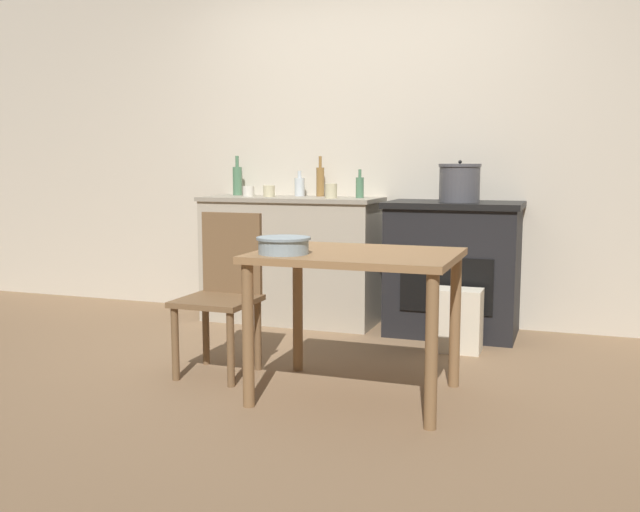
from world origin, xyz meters
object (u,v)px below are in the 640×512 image
(stove, at_px, (453,268))
(chair, at_px, (223,289))
(cup_center, at_px, (248,191))
(bottle_mid_left, at_px, (360,187))
(bottle_center_left, at_px, (320,181))
(cup_mid_right, at_px, (331,191))
(stock_pot, at_px, (460,183))
(flour_sack, at_px, (458,320))
(work_table, at_px, (356,274))
(bottle_far_left, at_px, (300,186))
(bottle_left, at_px, (237,180))
(cup_center_right, at_px, (269,191))
(mixing_bowl_large, at_px, (283,244))

(stove, bearing_deg, chair, -128.46)
(chair, height_order, cup_center, cup_center)
(bottle_mid_left, relative_size, bottle_center_left, 0.68)
(cup_mid_right, bearing_deg, cup_center, 175.83)
(stock_pot, bearing_deg, cup_center, 179.93)
(flour_sack, relative_size, bottle_center_left, 1.32)
(bottle_center_left, bearing_deg, cup_center, -156.46)
(work_table, distance_m, cup_center, 1.97)
(bottle_far_left, distance_m, bottle_mid_left, 0.51)
(work_table, distance_m, stock_pot, 1.55)
(work_table, height_order, bottle_mid_left, bottle_mid_left)
(bottle_left, xyz_separation_m, bottle_center_left, (0.66, 0.03, -0.00))
(stove, height_order, bottle_mid_left, bottle_mid_left)
(bottle_left, distance_m, bottle_center_left, 0.67)
(cup_center_right, bearing_deg, bottle_left, 154.12)
(stock_pot, relative_size, bottle_mid_left, 1.39)
(bottle_mid_left, xyz_separation_m, cup_center_right, (-0.68, -0.05, -0.04))
(flour_sack, bearing_deg, bottle_mid_left, 147.40)
(cup_center_right, bearing_deg, bottle_center_left, 30.08)
(bottle_far_left, bearing_deg, cup_mid_right, -35.67)
(mixing_bowl_large, bearing_deg, stock_pot, 70.82)
(bottle_far_left, relative_size, bottle_left, 0.63)
(bottle_left, bearing_deg, bottle_far_left, 0.30)
(bottle_center_left, bearing_deg, work_table, -64.93)
(chair, distance_m, stock_pot, 1.78)
(stove, relative_size, bottle_mid_left, 4.49)
(bottle_mid_left, bearing_deg, cup_mid_right, -146.15)
(cup_center, bearing_deg, work_table, -49.12)
(stock_pot, bearing_deg, bottle_mid_left, 174.25)
(flour_sack, distance_m, mixing_bowl_large, 1.50)
(bottle_center_left, relative_size, cup_center, 3.40)
(chair, distance_m, mixing_bowl_large, 0.69)
(cup_mid_right, bearing_deg, bottle_far_left, 144.33)
(bottle_far_left, bearing_deg, stock_pot, -8.82)
(bottle_left, bearing_deg, bottle_mid_left, -6.41)
(stock_pot, distance_m, bottle_center_left, 1.08)
(flour_sack, bearing_deg, bottle_center_left, 150.35)
(stock_pot, relative_size, cup_mid_right, 2.72)
(mixing_bowl_large, bearing_deg, bottle_center_left, 104.38)
(chair, distance_m, cup_mid_right, 1.37)
(mixing_bowl_large, height_order, bottle_mid_left, bottle_mid_left)
(work_table, bearing_deg, bottle_left, 131.30)
(stove, relative_size, bottle_left, 3.01)
(work_table, relative_size, cup_center, 11.18)
(bottle_mid_left, distance_m, cup_center, 0.84)
(stock_pot, relative_size, cup_center_right, 3.28)
(stove, relative_size, cup_center_right, 10.64)
(bottle_mid_left, relative_size, cup_center, 2.32)
(chair, xyz_separation_m, flour_sack, (1.16, 0.87, -0.27))
(mixing_bowl_large, height_order, bottle_far_left, bottle_far_left)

